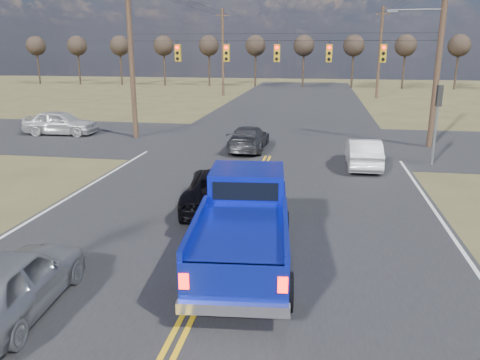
% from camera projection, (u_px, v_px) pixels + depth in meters
% --- Properties ---
extents(ground, '(160.00, 160.00, 0.00)m').
position_uv_depth(ground, '(206.00, 281.00, 11.66)').
color(ground, brown).
rests_on(ground, ground).
extents(road_main, '(14.00, 120.00, 0.02)m').
position_uv_depth(road_main, '(258.00, 176.00, 21.15)').
color(road_main, '#28282B').
rests_on(road_main, ground).
extents(road_cross, '(120.00, 12.00, 0.02)m').
position_uv_depth(road_cross, '(275.00, 142.00, 28.74)').
color(road_cross, '#28282B').
rests_on(road_cross, ground).
extents(signal_gantry, '(19.60, 4.83, 10.00)m').
position_uv_depth(signal_gantry, '(285.00, 57.00, 27.08)').
color(signal_gantry, '#473323').
rests_on(signal_gantry, ground).
extents(utility_poles, '(19.60, 58.32, 10.00)m').
position_uv_depth(utility_poles, '(275.00, 55.00, 26.36)').
color(utility_poles, '#473323').
rests_on(utility_poles, ground).
extents(treeline, '(87.00, 117.80, 7.40)m').
position_uv_depth(treeline, '(288.00, 46.00, 35.68)').
color(treeline, '#33261C').
rests_on(treeline, ground).
extents(pickup_truck, '(2.90, 6.31, 2.30)m').
position_uv_depth(pickup_truck, '(244.00, 225.00, 12.26)').
color(pickup_truck, black).
rests_on(pickup_truck, ground).
extents(silver_suv, '(2.09, 4.50, 1.49)m').
position_uv_depth(silver_suv, '(10.00, 283.00, 10.03)').
color(silver_suv, '#919499').
rests_on(silver_suv, ground).
extents(black_suv, '(2.96, 5.41, 1.44)m').
position_uv_depth(black_suv, '(221.00, 188.00, 16.92)').
color(black_suv, black).
rests_on(black_suv, ground).
extents(white_car_queue, '(1.50, 4.30, 1.42)m').
position_uv_depth(white_car_queue, '(363.00, 153.00, 22.57)').
color(white_car_queue, silver).
rests_on(white_car_queue, ground).
extents(dgrey_car_queue, '(1.96, 4.72, 1.37)m').
position_uv_depth(dgrey_car_queue, '(249.00, 138.00, 26.38)').
color(dgrey_car_queue, '#37383D').
rests_on(dgrey_car_queue, ground).
extents(cross_car_west, '(2.11, 4.85, 1.63)m').
position_uv_depth(cross_car_west, '(60.00, 123.00, 31.00)').
color(cross_car_west, silver).
rests_on(cross_car_west, ground).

